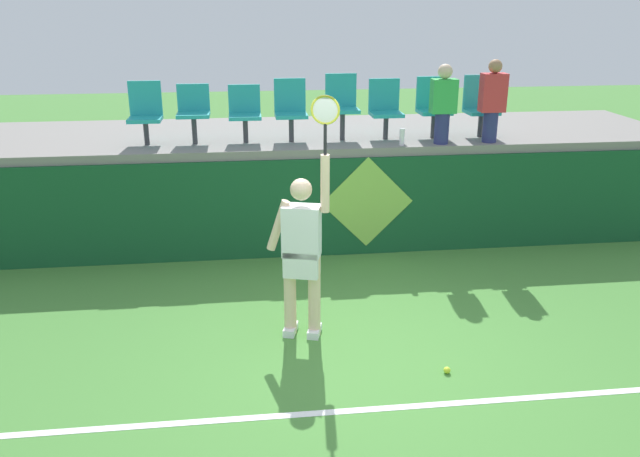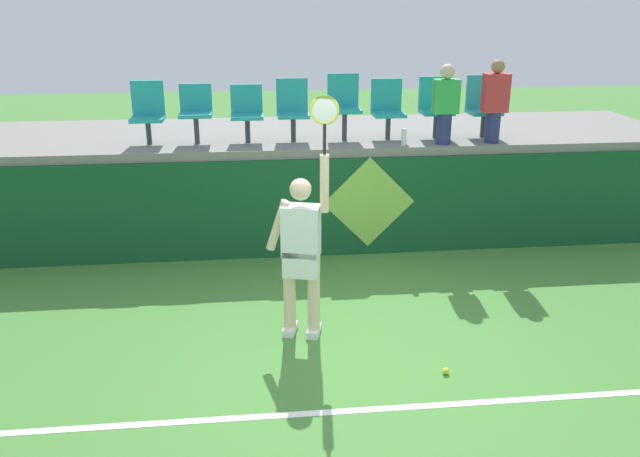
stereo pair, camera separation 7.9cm
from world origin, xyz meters
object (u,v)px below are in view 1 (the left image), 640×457
stadium_chair_1 (193,110)px  stadium_chair_5 (385,107)px  stadium_chair_0 (145,111)px  spectator_0 (492,100)px  stadium_chair_3 (291,108)px  stadium_chair_6 (433,105)px  stadium_chair_4 (342,103)px  stadium_chair_2 (245,111)px  stadium_chair_7 (480,104)px  tennis_player (302,249)px  tennis_ball (447,370)px  spectator_1 (443,103)px  water_bottle (402,137)px

stadium_chair_1 → stadium_chair_5: bearing=0.2°
stadium_chair_0 → spectator_0: (4.72, -0.46, 0.14)m
stadium_chair_3 → stadium_chair_6: 2.04m
stadium_chair_0 → stadium_chair_4: (2.70, -0.00, 0.06)m
stadium_chair_0 → spectator_0: size_ratio=0.75×
stadium_chair_2 → stadium_chair_6: (2.67, 0.01, 0.03)m
stadium_chair_1 → stadium_chair_6: (3.37, 0.01, 0.00)m
stadium_chair_1 → stadium_chair_7: stadium_chair_7 is taller
stadium_chair_1 → stadium_chair_4: (2.05, 0.01, 0.05)m
tennis_player → stadium_chair_3: 3.07m
stadium_chair_6 → tennis_ball: bearing=-102.6°
tennis_player → tennis_ball: 1.86m
stadium_chair_0 → stadium_chair_3: stadium_chair_3 is taller
tennis_player → stadium_chair_6: 3.75m
tennis_player → stadium_chair_0: (-1.86, 2.91, 0.97)m
stadium_chair_4 → spectator_0: spectator_0 is taller
stadium_chair_2 → stadium_chair_3: stadium_chair_3 is taller
stadium_chair_2 → stadium_chair_1: bearing=-179.8°
stadium_chair_2 → stadium_chair_5: bearing=0.2°
spectator_1 → stadium_chair_3: bearing=166.8°
tennis_player → stadium_chair_3: size_ratio=3.00×
stadium_chair_5 → stadium_chair_7: bearing=0.1°
stadium_chair_4 → stadium_chair_6: bearing=0.0°
tennis_ball → stadium_chair_3: bearing=107.0°
water_bottle → stadium_chair_2: 2.19m
stadium_chair_4 → water_bottle: bearing=-34.4°
water_bottle → spectator_1: bearing=4.0°
stadium_chair_0 → stadium_chair_3: size_ratio=0.99×
stadium_chair_0 → stadium_chair_3: (1.98, -0.00, 0.01)m
stadium_chair_1 → stadium_chair_7: bearing=0.2°
tennis_ball → spectator_0: spectator_0 is taller
water_bottle → spectator_1: size_ratio=0.21×
tennis_player → water_bottle: bearing=56.3°
stadium_chair_1 → stadium_chair_6: stadium_chair_6 is taller
tennis_ball → stadium_chair_2: stadium_chair_2 is taller
stadium_chair_0 → spectator_0: bearing=-5.5°
stadium_chair_0 → stadium_chair_5: (3.33, -0.00, -0.00)m
stadium_chair_0 → stadium_chair_7: (4.72, 0.00, 0.01)m
stadium_chair_3 → tennis_player: bearing=-92.3°
tennis_ball → stadium_chair_5: stadium_chair_5 is taller
tennis_ball → stadium_chair_0: 5.33m
tennis_ball → stadium_chair_3: (-1.18, 3.85, 1.92)m
stadium_chair_6 → spectator_1: size_ratio=0.79×
stadium_chair_5 → stadium_chair_7: 1.39m
spectator_0 → stadium_chair_5: bearing=161.9°
stadium_chair_1 → stadium_chair_0: bearing=179.0°
tennis_ball → stadium_chair_6: (0.86, 3.85, 1.92)m
stadium_chair_3 → stadium_chair_5: (1.34, -0.00, -0.01)m
water_bottle → stadium_chair_7: size_ratio=0.26×
water_bottle → stadium_chair_6: bearing=42.5°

